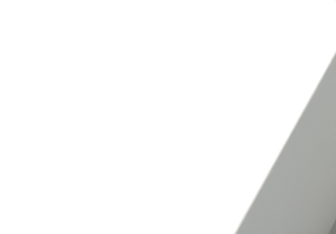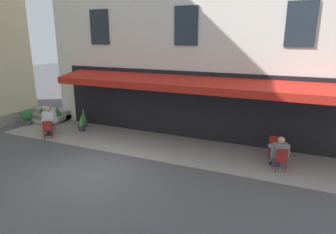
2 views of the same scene
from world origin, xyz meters
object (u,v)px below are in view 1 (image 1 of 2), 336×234
at_px(seated_companion_in_white, 318,196).
at_px(potted_plant_by_steps, 276,192).
at_px(cafe_chair_red_corner_right, 318,203).
at_px(seated_patron_in_grey, 156,100).
at_px(cafe_chair_red_near_door, 146,108).
at_px(parked_car_white, 224,71).
at_px(potted_plant_under_sign, 276,203).
at_px(cafe_chair_red_kerbside, 311,181).
at_px(cafe_chair_red_corner_left, 158,101).
at_px(cafe_table_mid_terrace, 315,193).
at_px(cafe_table_near_entrance, 153,105).

relative_size(seated_companion_in_white, potted_plant_by_steps, 1.65).
xyz_separation_m(cafe_chair_red_corner_right, seated_patron_in_grey, (-11.10, 0.05, 0.15)).
bearing_deg(cafe_chair_red_near_door, parked_car_white, 96.46).
bearing_deg(potted_plant_by_steps, cafe_chair_red_corner_right, 25.42).
xyz_separation_m(cafe_chair_red_corner_right, potted_plant_under_sign, (-1.08, -1.30, -0.03)).
xyz_separation_m(cafe_chair_red_kerbside, cafe_chair_red_corner_right, (0.80, -0.97, 0.00)).
height_order(cafe_chair_red_corner_left, parked_car_white, parked_car_white).
bearing_deg(cafe_table_mid_terrace, cafe_chair_red_corner_left, -178.63).
bearing_deg(seated_patron_in_grey, cafe_chair_red_corner_right, -0.28).
bearing_deg(cafe_chair_red_corner_left, potted_plant_by_steps, -5.51).
bearing_deg(potted_plant_under_sign, potted_plant_by_steps, 120.12).
xyz_separation_m(potted_plant_under_sign, parked_car_white, (-10.77, 9.10, 0.20)).
distance_m(cafe_chair_red_kerbside, seated_patron_in_grey, 10.34).
distance_m(cafe_chair_red_corner_left, parked_car_white, 7.58).
bearing_deg(cafe_table_near_entrance, cafe_chair_red_kerbside, 7.36).
relative_size(cafe_table_mid_terrace, cafe_chair_red_corner_right, 0.82).
relative_size(cafe_table_mid_terrace, parked_car_white, 0.17).
bearing_deg(parked_car_white, potted_plant_under_sign, -40.20).
xyz_separation_m(seated_companion_in_white, potted_plant_under_sign, (-0.95, -1.48, -0.21)).
xyz_separation_m(cafe_table_near_entrance, parked_car_white, (-0.90, 8.14, 0.22)).
bearing_deg(cafe_table_mid_terrace, cafe_chair_red_near_door, -171.98).
distance_m(cafe_chair_red_kerbside, potted_plant_under_sign, 2.29).
bearing_deg(cafe_chair_red_corner_left, cafe_table_mid_terrace, 1.37).
bearing_deg(parked_car_white, cafe_chair_red_corner_left, -84.84).
bearing_deg(cafe_chair_red_kerbside, cafe_table_mid_terrace, -46.47).
bearing_deg(cafe_chair_red_near_door, seated_patron_in_grey, 103.18).
xyz_separation_m(seated_patron_in_grey, parked_car_white, (-0.75, 7.75, 0.02)).
bearing_deg(cafe_chair_red_corner_right, parked_car_white, 146.64).
height_order(cafe_chair_red_near_door, seated_patron_in_grey, seated_patron_in_grey).
distance_m(seated_companion_in_white, potted_plant_by_steps, 1.60).
relative_size(cafe_chair_red_kerbside, potted_plant_by_steps, 1.10).
height_order(seated_patron_in_grey, parked_car_white, parked_car_white).
xyz_separation_m(cafe_table_near_entrance, cafe_table_mid_terrace, (10.59, 0.85, 0.00)).
height_order(cafe_table_near_entrance, cafe_chair_red_corner_left, cafe_chair_red_corner_left).
relative_size(cafe_table_near_entrance, cafe_chair_red_kerbside, 0.82).
relative_size(cafe_chair_red_near_door, cafe_table_mid_terrace, 1.21).
height_order(cafe_chair_red_corner_right, seated_companion_in_white, seated_companion_in_white).
xyz_separation_m(cafe_chair_red_kerbside, parked_car_white, (-11.05, 6.83, 0.16)).
distance_m(cafe_chair_red_near_door, seated_companion_in_white, 10.79).
relative_size(cafe_table_near_entrance, cafe_chair_red_corner_left, 0.82).
distance_m(cafe_chair_red_corner_right, potted_plant_by_steps, 1.60).
relative_size(cafe_table_near_entrance, potted_plant_under_sign, 0.71).
height_order(cafe_table_near_entrance, seated_companion_in_white, seated_companion_in_white).
bearing_deg(seated_patron_in_grey, cafe_chair_red_corner_left, 109.74).
bearing_deg(seated_patron_in_grey, potted_plant_by_steps, -4.36).
bearing_deg(seated_companion_in_white, parked_car_white, 146.96).
bearing_deg(cafe_chair_red_kerbside, seated_companion_in_white, -49.62).
xyz_separation_m(cafe_table_mid_terrace, potted_plant_by_steps, (-1.07, -1.20, -0.09)).
bearing_deg(cafe_chair_red_near_door, potted_plant_under_sign, -1.97).
relative_size(seated_patron_in_grey, potted_plant_by_steps, 1.56).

